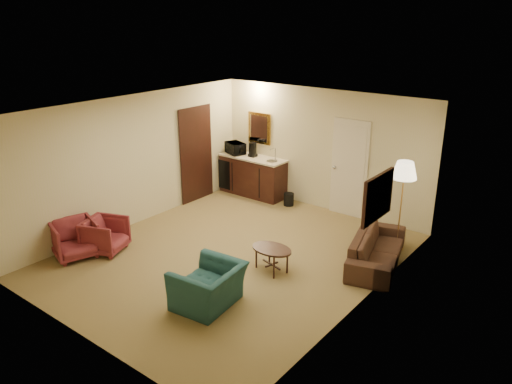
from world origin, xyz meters
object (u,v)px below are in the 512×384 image
at_px(wetbar_cabinet, 253,176).
at_px(rose_chair_far, 75,237).
at_px(waste_bin, 289,199).
at_px(coffee_maker, 253,150).
at_px(sofa, 377,244).
at_px(rose_chair_near, 105,234).
at_px(teal_armchair, 208,280).
at_px(coffee_table, 272,259).
at_px(floor_lamp, 401,206).
at_px(microwave, 235,147).

distance_m(wetbar_cabinet, rose_chair_far, 4.44).
height_order(waste_bin, coffee_maker, coffee_maker).
height_order(sofa, rose_chair_near, sofa).
height_order(wetbar_cabinet, teal_armchair, wetbar_cabinet).
relative_size(rose_chair_near, waste_bin, 2.43).
distance_m(rose_chair_near, coffee_table, 3.05).
distance_m(rose_chair_far, waste_bin, 4.63).
xyz_separation_m(rose_chair_far, coffee_maker, (0.48, 4.44, 0.72)).
bearing_deg(coffee_maker, floor_lamp, -11.28).
height_order(wetbar_cabinet, waste_bin, wetbar_cabinet).
distance_m(microwave, coffee_maker, 0.48).
relative_size(floor_lamp, microwave, 3.41).
bearing_deg(wetbar_cabinet, waste_bin, -3.74).
distance_m(teal_armchair, rose_chair_near, 2.67).
relative_size(rose_chair_near, coffee_maker, 2.08).
relative_size(rose_chair_near, floor_lamp, 0.41).
xyz_separation_m(sofa, coffee_table, (-1.27, -1.30, -0.16)).
bearing_deg(waste_bin, floor_lamp, -11.83).
distance_m(rose_chair_near, coffee_maker, 4.07).
bearing_deg(wetbar_cabinet, rose_chair_far, -96.46).
bearing_deg(wetbar_cabinet, floor_lamp, -9.61).
bearing_deg(rose_chair_near, coffee_maker, -24.88).
bearing_deg(microwave, waste_bin, 18.49).
xyz_separation_m(wetbar_cabinet, coffee_maker, (-0.02, 0.03, 0.62)).
bearing_deg(teal_armchair, waste_bin, -168.34).
xyz_separation_m(teal_armchair, rose_chair_far, (-2.91, -0.29, -0.05)).
bearing_deg(sofa, teal_armchair, 137.71).
bearing_deg(teal_armchair, floor_lamp, 150.91).
relative_size(waste_bin, coffee_maker, 0.85).
distance_m(sofa, floor_lamp, 0.90).
distance_m(teal_armchair, rose_chair_far, 2.93).
bearing_deg(floor_lamp, coffee_maker, 170.07).
distance_m(coffee_table, floor_lamp, 2.53).
xyz_separation_m(teal_armchair, rose_chair_near, (-2.66, 0.16, -0.08)).
relative_size(teal_armchair, microwave, 1.97).
bearing_deg(coffee_maker, sofa, -22.07).
relative_size(sofa, microwave, 3.83).
bearing_deg(rose_chair_near, coffee_table, -87.44).
xyz_separation_m(sofa, floor_lamp, (0.05, 0.77, 0.47)).
distance_m(sofa, rose_chair_near, 4.78).
relative_size(waste_bin, microwave, 0.58).
bearing_deg(microwave, rose_chair_near, -66.64).
bearing_deg(floor_lamp, microwave, 171.94).
relative_size(wetbar_cabinet, rose_chair_far, 2.24).
distance_m(sofa, microwave, 4.57).
bearing_deg(coffee_table, floor_lamp, 57.37).
bearing_deg(sofa, rose_chair_far, 109.66).
xyz_separation_m(microwave, coffee_maker, (0.48, 0.06, -0.00)).
bearing_deg(teal_armchair, coffee_maker, -156.26).
bearing_deg(waste_bin, microwave, 178.77).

